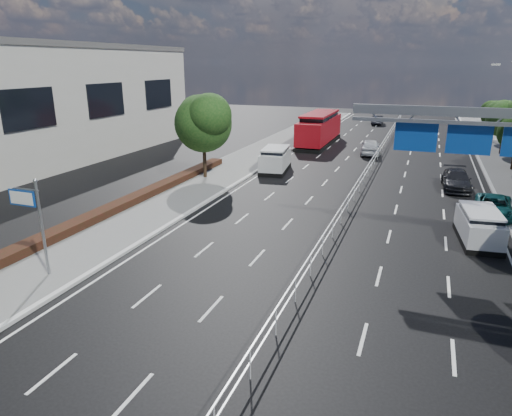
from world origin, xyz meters
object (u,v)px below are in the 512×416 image
(parked_car_teal, at_px, (494,207))
(silver_minivan, at_px, (479,226))
(red_bus, at_px, (319,128))
(toilet_sign, at_px, (31,211))
(overhead_gantry, at_px, (487,134))
(near_car_dark, at_px, (378,120))
(near_car_silver, at_px, (370,147))
(parked_car_dark, at_px, (456,180))
(white_minivan, at_px, (275,160))

(parked_car_teal, bearing_deg, silver_minivan, -99.44)
(red_bus, bearing_deg, toilet_sign, -96.28)
(overhead_gantry, xyz_separation_m, parked_car_teal, (1.56, 5.56, -4.99))
(overhead_gantry, relative_size, near_car_dark, 2.53)
(near_car_silver, xyz_separation_m, silver_minivan, (8.10, -21.88, 0.07))
(near_car_silver, xyz_separation_m, parked_car_dark, (7.50, -11.08, -0.11))
(white_minivan, bearing_deg, overhead_gantry, -48.17)
(overhead_gantry, relative_size, silver_minivan, 2.38)
(near_car_silver, relative_size, near_car_dark, 1.13)
(toilet_sign, bearing_deg, silver_minivan, 31.06)
(parked_car_teal, bearing_deg, parked_car_dark, 111.32)
(overhead_gantry, relative_size, parked_car_dark, 2.21)
(toilet_sign, distance_m, white_minivan, 22.74)
(toilet_sign, height_order, white_minivan, toilet_sign)
(toilet_sign, distance_m, overhead_gantry, 20.52)
(toilet_sign, relative_size, near_car_dark, 1.07)
(white_minivan, height_order, near_car_silver, white_minivan)
(near_car_dark, bearing_deg, overhead_gantry, 101.96)
(toilet_sign, bearing_deg, near_car_dark, 81.86)
(toilet_sign, distance_m, near_car_dark, 57.40)
(toilet_sign, bearing_deg, overhead_gantry, 29.60)
(red_bus, bearing_deg, parked_car_teal, -54.44)
(near_car_silver, bearing_deg, red_bus, -40.34)
(silver_minivan, xyz_separation_m, parked_car_dark, (-0.60, 10.80, -0.17))
(near_car_dark, relative_size, silver_minivan, 0.94)
(overhead_gantry, bearing_deg, white_minivan, 139.26)
(overhead_gantry, bearing_deg, parked_car_teal, 74.33)
(white_minivan, bearing_deg, near_car_dark, 74.68)
(overhead_gantry, bearing_deg, parked_car_dark, 91.18)
(overhead_gantry, bearing_deg, near_car_silver, 108.82)
(near_car_dark, bearing_deg, white_minivan, 82.48)
(silver_minivan, bearing_deg, red_bus, 112.47)
(overhead_gantry, xyz_separation_m, parked_car_dark, (-0.24, 11.62, -4.93))
(white_minivan, bearing_deg, near_car_silver, 50.04)
(parked_car_dark, bearing_deg, parked_car_teal, -76.10)
(toilet_sign, relative_size, parked_car_teal, 0.98)
(toilet_sign, bearing_deg, near_car_silver, 73.10)
(red_bus, distance_m, silver_minivan, 29.71)
(toilet_sign, bearing_deg, parked_car_dark, 51.15)
(toilet_sign, xyz_separation_m, parked_car_teal, (19.25, 15.61, -2.33))
(silver_minivan, bearing_deg, parked_car_dark, 86.94)
(parked_car_dark, bearing_deg, red_bus, 129.23)
(parked_car_teal, bearing_deg, overhead_gantry, -100.89)
(silver_minivan, distance_m, parked_car_dark, 10.82)
(near_car_dark, distance_m, silver_minivan, 46.97)
(silver_minivan, bearing_deg, near_car_silver, 104.08)
(near_car_silver, xyz_separation_m, near_car_dark, (-1.84, 24.02, -0.11))
(overhead_gantry, height_order, silver_minivan, overhead_gantry)
(toilet_sign, bearing_deg, red_bus, 84.13)
(toilet_sign, height_order, near_car_dark, toilet_sign)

